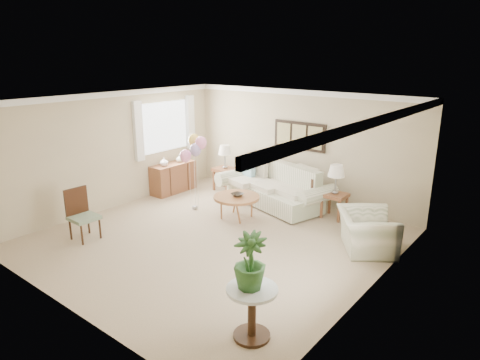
{
  "coord_description": "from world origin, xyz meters",
  "views": [
    {
      "loc": [
        5.03,
        -5.55,
        3.39
      ],
      "look_at": [
        0.12,
        0.6,
        1.05
      ],
      "focal_mm": 32.0,
      "sensor_mm": 36.0,
      "label": 1
    }
  ],
  "objects_px": {
    "armchair": "(366,231)",
    "coffee_table": "(237,198)",
    "accent_chair": "(81,213)",
    "balloon_cluster": "(194,148)",
    "sofa": "(275,189)"
  },
  "relations": [
    {
      "from": "sofa",
      "to": "balloon_cluster",
      "type": "height_order",
      "value": "balloon_cluster"
    },
    {
      "from": "sofa",
      "to": "armchair",
      "type": "relative_size",
      "value": 2.69
    },
    {
      "from": "coffee_table",
      "to": "balloon_cluster",
      "type": "xyz_separation_m",
      "value": [
        -1.07,
        -0.15,
        0.96
      ]
    },
    {
      "from": "balloon_cluster",
      "to": "accent_chair",
      "type": "bearing_deg",
      "value": -102.86
    },
    {
      "from": "accent_chair",
      "to": "armchair",
      "type": "bearing_deg",
      "value": 33.16
    },
    {
      "from": "accent_chair",
      "to": "balloon_cluster",
      "type": "height_order",
      "value": "balloon_cluster"
    },
    {
      "from": "coffee_table",
      "to": "armchair",
      "type": "bearing_deg",
      "value": 5.28
    },
    {
      "from": "sofa",
      "to": "accent_chair",
      "type": "relative_size",
      "value": 2.95
    },
    {
      "from": "balloon_cluster",
      "to": "coffee_table",
      "type": "bearing_deg",
      "value": 8.03
    },
    {
      "from": "armchair",
      "to": "coffee_table",
      "type": "bearing_deg",
      "value": 59.71
    },
    {
      "from": "coffee_table",
      "to": "accent_chair",
      "type": "distance_m",
      "value": 3.09
    },
    {
      "from": "sofa",
      "to": "armchair",
      "type": "bearing_deg",
      "value": -20.05
    },
    {
      "from": "coffee_table",
      "to": "sofa",
      "type": "bearing_deg",
      "value": 82.22
    },
    {
      "from": "coffee_table",
      "to": "balloon_cluster",
      "type": "bearing_deg",
      "value": -171.97
    },
    {
      "from": "accent_chair",
      "to": "coffee_table",
      "type": "bearing_deg",
      "value": 58.06
    }
  ]
}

